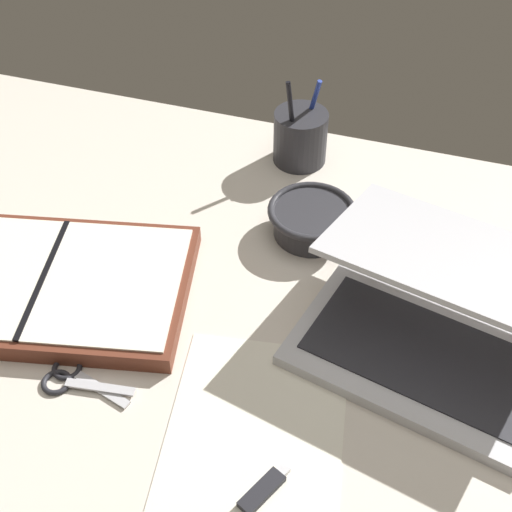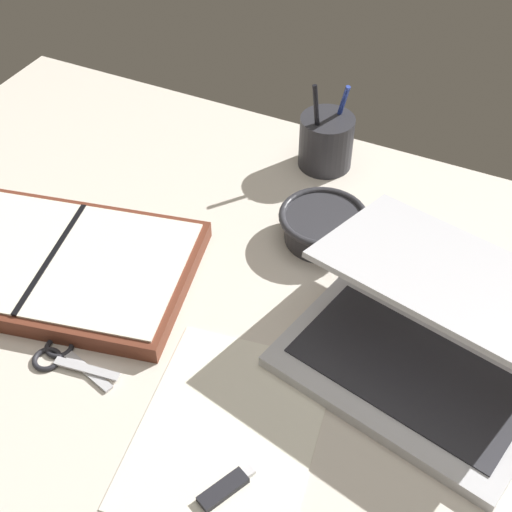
{
  "view_description": "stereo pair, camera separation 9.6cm",
  "coord_description": "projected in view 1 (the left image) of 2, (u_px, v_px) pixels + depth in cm",
  "views": [
    {
      "loc": [
        21.74,
        -57.69,
        75.93
      ],
      "look_at": [
        0.47,
        8.32,
        9.0
      ],
      "focal_mm": 50.0,
      "sensor_mm": 36.0,
      "label": 1
    },
    {
      "loc": [
        30.67,
        -54.11,
        75.93
      ],
      "look_at": [
        0.47,
        8.32,
        9.0
      ],
      "focal_mm": 50.0,
      "sensor_mm": 36.0,
      "label": 2
    }
  ],
  "objects": [
    {
      "name": "laptop",
      "position": [
        434.0,
        323.0,
        0.91
      ],
      "size": [
        37.77,
        35.0,
        13.96
      ],
      "rotation": [
        0.0,
        0.0,
        -0.22
      ],
      "color": "#B7B7BC",
      "rests_on": "desk_top"
    },
    {
      "name": "paper_sheet_front",
      "position": [
        255.0,
        432.0,
        0.85
      ],
      "size": [
        24.92,
        30.25,
        0.16
      ],
      "primitive_type": "cube",
      "rotation": [
        0.0,
        0.0,
        0.16
      ],
      "color": "silver",
      "rests_on": "desk_top"
    },
    {
      "name": "planner",
      "position": [
        46.0,
        284.0,
        1.0
      ],
      "size": [
        44.77,
        33.44,
        3.17
      ],
      "rotation": [
        0.0,
        0.0,
        0.22
      ],
      "color": "brown",
      "rests_on": "desk_top"
    },
    {
      "name": "bowl",
      "position": [
        312.0,
        219.0,
        1.08
      ],
      "size": [
        13.53,
        13.53,
        5.0
      ],
      "color": "#2D2D33",
      "rests_on": "desk_top"
    },
    {
      "name": "usb_drive",
      "position": [
        263.0,
        490.0,
        0.79
      ],
      "size": [
        4.52,
        7.19,
        1.0
      ],
      "rotation": [
        0.0,
        0.0,
        -0.44
      ],
      "color": "black",
      "rests_on": "desk_top"
    },
    {
      "name": "scissors",
      "position": [
        71.0,
        378.0,
        0.9
      ],
      "size": [
        12.14,
        6.28,
        0.8
      ],
      "rotation": [
        0.0,
        0.0,
        -0.07
      ],
      "color": "#B7B7BC",
      "rests_on": "desk_top"
    },
    {
      "name": "desk_top",
      "position": [
        234.0,
        338.0,
        0.96
      ],
      "size": [
        140.0,
        100.0,
        2.0
      ],
      "primitive_type": "cube",
      "color": "beige",
      "rests_on": "ground"
    },
    {
      "name": "pen_cup",
      "position": [
        300.0,
        137.0,
        1.21
      ],
      "size": [
        9.12,
        9.12,
        15.95
      ],
      "color": "#28282D",
      "rests_on": "desk_top"
    }
  ]
}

